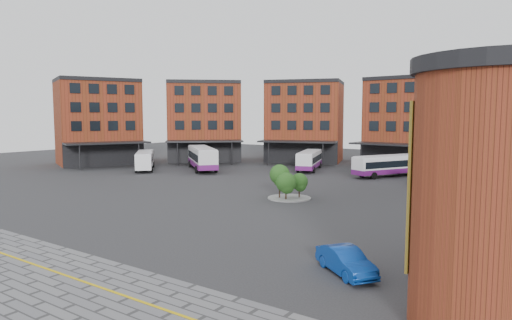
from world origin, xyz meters
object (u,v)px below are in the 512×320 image
Objects in this scene: bus_c at (309,160)px; bus_e at (454,173)px; bus_a at (145,159)px; tree_island at (287,182)px; bus_d at (387,165)px; blue_car at (346,261)px; bus_b at (202,158)px.

bus_c reaches higher than bus_e.
tree_island is at bearing -61.28° from bus_a.
bus_a is at bearing -164.78° from bus_c.
bus_c is 1.03× the size of bus_d.
bus_a is 2.05× the size of blue_car.
bus_d is at bearing -23.11° from bus_a.
bus_d reaches higher than bus_e.
bus_b is 1.10× the size of bus_d.
bus_c reaches higher than bus_d.
bus_d is (2.46, 22.39, -0.19)m from tree_island.
tree_island reaches higher than bus_a.
bus_b is 1.22× the size of bus_e.
bus_b is at bearing 149.88° from tree_island.
bus_b is 16.54m from bus_c.
bus_e is 36.10m from blue_car.
bus_d reaches higher than blue_car.
blue_car is at bearing -78.50° from bus_c.
bus_d is at bearing 52.39° from blue_car.
tree_island is at bearing 75.69° from blue_car.
tree_island is at bearing -70.54° from bus_e.
bus_c is 12.29m from bus_d.
tree_island is at bearing -68.76° from bus_d.
bus_e is (11.73, 19.27, -0.23)m from tree_island.
bus_e is at bearing 8.89° from bus_d.
bus_d is (26.02, 8.72, -0.31)m from bus_b.
bus_a is at bearing -129.80° from bus_d.
bus_d reaches higher than bus_a.
bus_b is (-23.56, 13.67, 0.12)m from tree_island.
bus_b is at bearing -133.98° from bus_d.
bus_b is at bearing 87.09° from blue_car.
tree_island is 24.89m from bus_c.
bus_a is 0.83× the size of bus_c.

